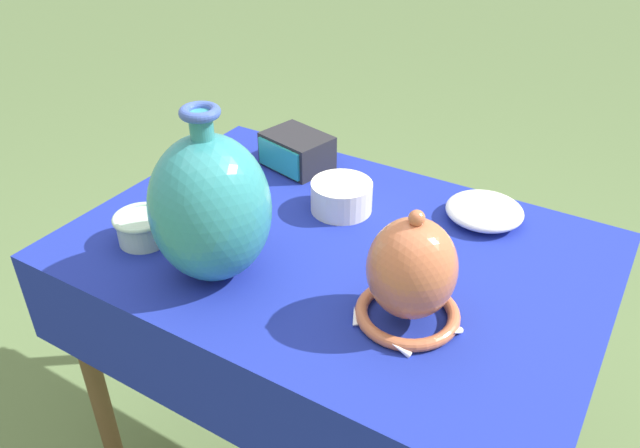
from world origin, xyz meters
TOP-DOWN VIEW (x-y plane):
  - display_table at (0.00, -0.01)m, footprint 1.05×0.73m
  - vase_tall_bulbous at (-0.15, -0.20)m, footprint 0.22×0.22m
  - vase_dome_bell at (0.22, -0.13)m, footprint 0.19×0.19m
  - mosaic_tile_box at (-0.25, 0.24)m, footprint 0.18×0.15m
  - pot_squat_ivory at (-0.06, 0.12)m, footprint 0.13×0.13m
  - cup_wide_ochre at (-0.28, -0.05)m, footprint 0.11×0.11m
  - cup_wide_celadon at (-0.34, -0.19)m, footprint 0.11×0.11m
  - bowl_shallow_porcelain at (0.22, 0.25)m, footprint 0.16×0.16m
  - bowl_shallow_slate at (-0.40, 0.14)m, footprint 0.12×0.12m

SIDE VIEW (x-z plane):
  - display_table at x=0.00m, z-range 0.30..1.07m
  - bowl_shallow_porcelain at x=0.22m, z-range 0.77..0.81m
  - bowl_shallow_slate at x=-0.40m, z-range 0.77..0.82m
  - pot_squat_ivory at x=-0.06m, z-range 0.77..0.84m
  - cup_wide_celadon at x=-0.34m, z-range 0.77..0.83m
  - cup_wide_ochre at x=-0.28m, z-range 0.77..0.84m
  - mosaic_tile_box at x=-0.25m, z-range 0.77..0.85m
  - vase_dome_bell at x=0.22m, z-range 0.75..0.97m
  - vase_tall_bulbous at x=-0.15m, z-range 0.75..1.08m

